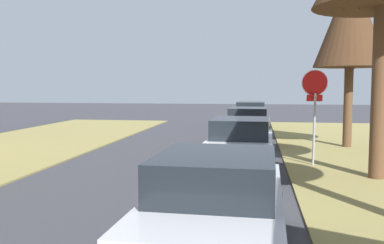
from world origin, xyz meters
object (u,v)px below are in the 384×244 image
(stop_sign_far, at_px, (315,96))
(parked_sedan_white, at_px, (241,147))
(parked_sedan_green, at_px, (251,116))
(parked_sedan_tan, at_px, (248,127))
(street_tree_right_far, at_px, (351,20))
(parked_sedan_silver, at_px, (217,210))

(stop_sign_far, distance_m, parked_sedan_white, 2.84)
(parked_sedan_green, bearing_deg, parked_sedan_tan, -90.10)
(parked_sedan_tan, distance_m, parked_sedan_green, 6.80)
(stop_sign_far, relative_size, parked_sedan_tan, 0.67)
(parked_sedan_white, bearing_deg, street_tree_right_far, 52.68)
(stop_sign_far, bearing_deg, parked_sedan_white, -154.98)
(parked_sedan_silver, relative_size, parked_sedan_white, 1.00)
(parked_sedan_white, distance_m, parked_sedan_green, 12.98)
(stop_sign_far, xyz_separation_m, parked_sedan_silver, (-2.29, -7.49, -1.47))
(parked_sedan_white, relative_size, parked_sedan_green, 1.00)
(street_tree_right_far, bearing_deg, stop_sign_far, -113.48)
(parked_sedan_white, xyz_separation_m, parked_sedan_tan, (0.08, 6.18, 0.00))
(street_tree_right_far, distance_m, parked_sedan_tan, 6.02)
(parked_sedan_tan, bearing_deg, stop_sign_far, -67.58)
(street_tree_right_far, distance_m, parked_sedan_silver, 13.29)
(parked_sedan_silver, xyz_separation_m, parked_sedan_green, (0.18, 19.44, 0.00))
(stop_sign_far, bearing_deg, street_tree_right_far, 66.52)
(street_tree_right_far, relative_size, parked_sedan_tan, 1.59)
(stop_sign_far, height_order, parked_sedan_tan, stop_sign_far)
(parked_sedan_tan, bearing_deg, street_tree_right_far, -11.57)
(stop_sign_far, relative_size, parked_sedan_white, 0.67)
(street_tree_right_far, xyz_separation_m, parked_sedan_tan, (-4.01, 0.82, -4.42))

